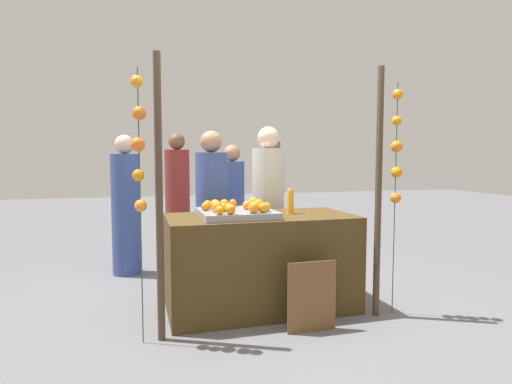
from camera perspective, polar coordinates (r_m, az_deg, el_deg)
name	(u,v)px	position (r m, az deg, el deg)	size (l,w,h in m)	color
ground_plane	(260,308)	(4.07, 0.60, -15.15)	(24.00, 24.00, 0.00)	slate
stall_counter	(261,262)	(3.95, 0.60, -9.29)	(1.67, 0.83, 0.86)	#4C3819
orange_tray	(236,213)	(3.77, -2.63, -2.87)	(0.64, 0.65, 0.06)	gray
orange_0	(215,205)	(3.80, -5.44, -1.68)	(0.09, 0.09, 0.09)	orange
orange_1	(217,207)	(3.64, -5.25, -1.97)	(0.09, 0.09, 0.09)	orange
orange_2	(247,205)	(3.80, -1.24, -1.77)	(0.08, 0.08, 0.08)	orange
orange_3	(253,202)	(4.05, -0.38, -1.30)	(0.09, 0.09, 0.09)	orange
orange_4	(253,208)	(3.55, -0.36, -2.10)	(0.09, 0.09, 0.09)	orange
orange_5	(266,207)	(3.68, 1.41, -1.98)	(0.08, 0.08, 0.08)	orange
orange_6	(263,208)	(3.58, 0.95, -2.09)	(0.09, 0.09, 0.09)	orange
orange_7	(230,209)	(3.48, -3.42, -2.31)	(0.08, 0.08, 0.08)	orange
orange_8	(208,205)	(3.87, -6.46, -1.67)	(0.08, 0.08, 0.08)	orange
orange_9	(220,210)	(3.46, -4.88, -2.45)	(0.07, 0.07, 0.07)	orange
orange_10	(233,203)	(4.00, -3.10, -1.48)	(0.07, 0.07, 0.07)	orange
orange_11	(259,204)	(3.85, 0.37, -1.60)	(0.09, 0.09, 0.09)	orange
orange_12	(206,206)	(3.74, -6.74, -1.92)	(0.07, 0.07, 0.07)	orange
orange_13	(224,204)	(3.91, -4.24, -1.56)	(0.08, 0.08, 0.08)	orange
orange_14	(224,207)	(3.69, -4.29, -2.00)	(0.07, 0.07, 0.07)	orange
orange_15	(229,208)	(3.59, -3.61, -2.11)	(0.08, 0.08, 0.08)	orange
orange_16	(254,206)	(3.69, -0.25, -1.89)	(0.09, 0.09, 0.09)	orange
juice_bottle	(290,202)	(3.97, 4.58, -1.31)	(0.07, 0.07, 0.24)	#F7A523
chalkboard_sign	(311,297)	(3.51, 7.39, -13.70)	(0.41, 0.03, 0.58)	brown
vendor_left	(212,216)	(4.48, -5.91, -3.22)	(0.33, 0.33, 1.65)	#384C8C
vendor_right	(268,212)	(4.63, 1.62, -2.64)	(0.34, 0.34, 1.70)	beige
crowd_person_0	(178,199)	(6.12, -10.40, -0.88)	(0.34, 0.34, 1.72)	maroon
crowd_person_1	(272,201)	(6.02, 2.18, -1.17)	(0.33, 0.33, 1.66)	maroon
crowd_person_2	(126,210)	(5.26, -16.93, -2.28)	(0.33, 0.33, 1.64)	#384C8C
crowd_person_3	(232,210)	(5.42, -3.18, -2.42)	(0.31, 0.31, 1.54)	#384C8C
canopy_post_left	(159,199)	(3.24, -12.75, -0.95)	(0.06, 0.06, 2.14)	#473828
canopy_post_right	(378,194)	(3.80, 15.97, -0.20)	(0.06, 0.06, 2.14)	#473828
garland_strand_left	(139,145)	(3.20, -15.36, 6.05)	(0.11, 0.11, 2.01)	#2D4C23
garland_strand_right	(397,152)	(3.89, 18.20, 5.11)	(0.11, 0.10, 2.01)	#2D4C23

